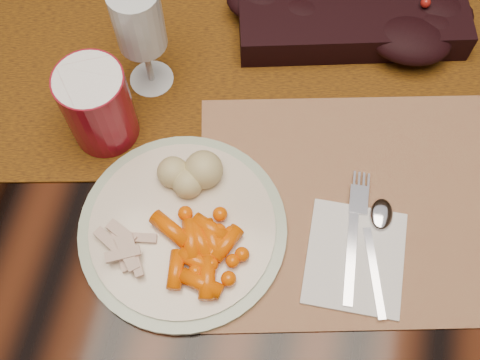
% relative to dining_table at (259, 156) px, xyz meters
% --- Properties ---
extents(floor, '(5.00, 5.00, 0.00)m').
position_rel_dining_table_xyz_m(floor, '(0.00, 0.00, -0.38)').
color(floor, black).
rests_on(floor, ground).
extents(dining_table, '(1.80, 1.00, 0.75)m').
position_rel_dining_table_xyz_m(dining_table, '(0.00, 0.00, 0.00)').
color(dining_table, black).
rests_on(dining_table, floor).
extents(table_runner, '(1.64, 0.67, 0.00)m').
position_rel_dining_table_xyz_m(table_runner, '(-0.05, -0.07, 0.38)').
color(table_runner, '#392309').
rests_on(table_runner, dining_table).
extents(centerpiece, '(0.34, 0.23, 0.06)m').
position_rel_dining_table_xyz_m(centerpiece, '(0.11, 0.06, 0.41)').
color(centerpiece, black).
rests_on(centerpiece, table_runner).
extents(placemat_main, '(0.48, 0.40, 0.00)m').
position_rel_dining_table_xyz_m(placemat_main, '(0.18, -0.23, 0.38)').
color(placemat_main, '#8B5B47').
rests_on(placemat_main, dining_table).
extents(dinner_plate, '(0.32, 0.32, 0.01)m').
position_rel_dining_table_xyz_m(dinner_plate, '(-0.04, -0.31, 0.39)').
color(dinner_plate, beige).
rests_on(dinner_plate, placemat_main).
extents(baby_carrots, '(0.12, 0.11, 0.02)m').
position_rel_dining_table_xyz_m(baby_carrots, '(-0.01, -0.34, 0.40)').
color(baby_carrots, '#EC5600').
rests_on(baby_carrots, dinner_plate).
extents(mashed_potatoes, '(0.10, 0.09, 0.05)m').
position_rel_dining_table_xyz_m(mashed_potatoes, '(-0.05, -0.25, 0.42)').
color(mashed_potatoes, '#C4B285').
rests_on(mashed_potatoes, dinner_plate).
extents(turkey_shreds, '(0.08, 0.07, 0.02)m').
position_rel_dining_table_xyz_m(turkey_shreds, '(-0.10, -0.35, 0.40)').
color(turkey_shreds, '#D8AD93').
rests_on(turkey_shreds, dinner_plate).
extents(napkin, '(0.12, 0.13, 0.00)m').
position_rel_dining_table_xyz_m(napkin, '(0.17, -0.30, 0.38)').
color(napkin, white).
rests_on(napkin, placemat_main).
extents(fork, '(0.03, 0.15, 0.00)m').
position_rel_dining_table_xyz_m(fork, '(0.16, -0.28, 0.39)').
color(fork, '#BABABA').
rests_on(fork, napkin).
extents(spoon, '(0.06, 0.14, 0.00)m').
position_rel_dining_table_xyz_m(spoon, '(0.19, -0.29, 0.39)').
color(spoon, '#B8B8B8').
rests_on(spoon, napkin).
extents(red_cup, '(0.09, 0.09, 0.12)m').
position_rel_dining_table_xyz_m(red_cup, '(-0.18, -0.19, 0.44)').
color(red_cup, maroon).
rests_on(red_cup, placemat_main).
extents(wine_glass, '(0.06, 0.06, 0.17)m').
position_rel_dining_table_xyz_m(wine_glass, '(-0.14, -0.10, 0.46)').
color(wine_glass, '#A4BFCC').
rests_on(wine_glass, dining_table).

